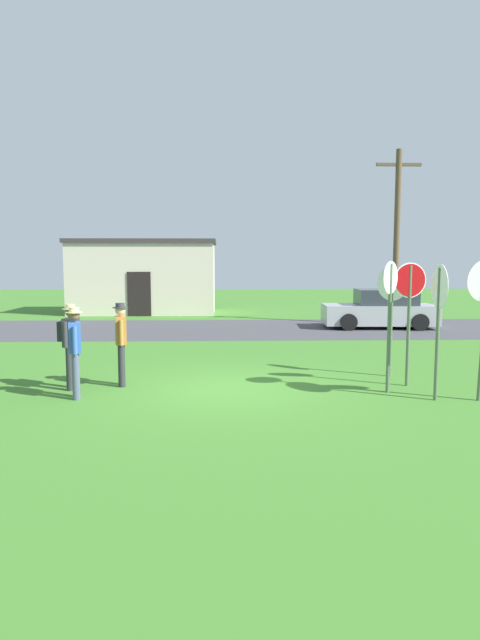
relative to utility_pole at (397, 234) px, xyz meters
The scene contains 12 objects.
ground_plane 13.52m from the utility_pole, 122.21° to the right, with size 80.00×80.00×0.00m, color #3D7528.
street_asphalt 7.92m from the utility_pole, behind, with size 60.00×6.40×0.01m, color #424247.
building_background 12.50m from the utility_pole, 152.31° to the left, with size 7.24×3.77×3.66m.
utility_pole is the anchor object (origin of this frame).
parked_car_on_street 3.23m from the utility_pole, 132.96° to the right, with size 4.39×2.19×1.51m.
stop_sign_rear_left 12.48m from the utility_pole, 104.24° to the right, with size 0.07×0.83×2.55m.
stop_sign_leaning_left 11.38m from the utility_pole, 106.41° to the right, with size 0.71×0.15×2.57m.
stop_sign_far_back 10.50m from the utility_pole, 108.26° to the right, with size 0.52×0.60×2.49m.
stop_sign_rear_right 12.09m from the utility_pole, 108.35° to the right, with size 0.44×0.49×2.60m.
person_with_sunhat 15.41m from the utility_pole, 130.25° to the right, with size 0.32×0.55×1.74m.
person_holding_notes 14.22m from the utility_pole, 130.88° to the right, with size 0.32×0.56×1.74m.
person_in_dark_shirt 15.05m from the utility_pole, 132.99° to the right, with size 0.42×0.56×1.74m.
Camera 1 is at (-0.09, -10.75, 2.59)m, focal length 30.40 mm.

